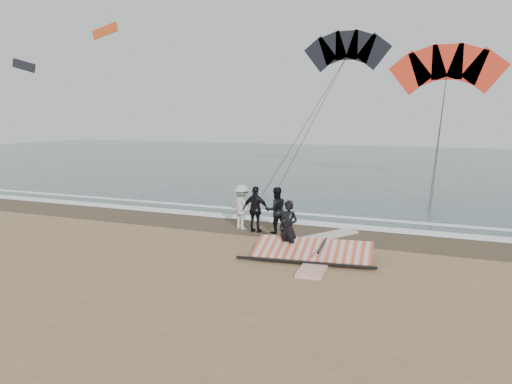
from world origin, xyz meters
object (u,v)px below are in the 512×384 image
board_cream (330,235)px  man_main (288,228)px  sail_rig (312,251)px  board_white (316,264)px

board_cream → man_main: bearing=-73.0°
board_cream → sail_rig: sail_rig is taller
man_main → board_white: man_main is taller
board_white → sail_rig: (-0.36, 0.74, 0.14)m
man_main → board_cream: (0.59, 2.72, -0.79)m
board_cream → sail_rig: (0.17, -2.77, 0.15)m
board_white → sail_rig: bearing=110.4°
man_main → board_cream: 2.89m
board_white → board_cream: (-0.53, 3.52, -0.00)m
board_cream → board_white: bearing=-52.1°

